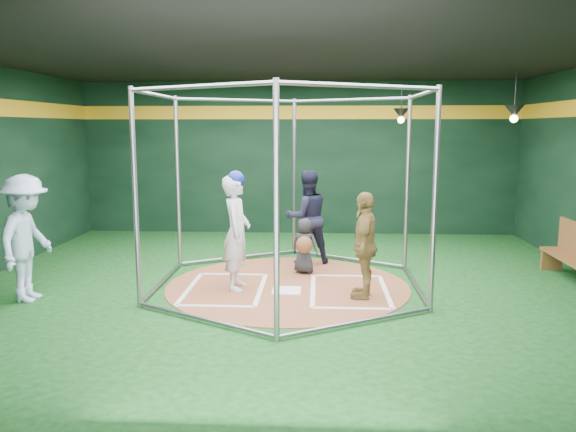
# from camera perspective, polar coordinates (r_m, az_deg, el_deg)

# --- Properties ---
(room_shell) EXTENTS (10.10, 9.10, 3.53)m
(room_shell) POSITION_cam_1_polar(r_m,az_deg,el_deg) (8.57, -0.03, 4.23)
(room_shell) COLOR #0C3811
(room_shell) RESTS_ON ground
(clay_disc) EXTENTS (3.80, 3.80, 0.01)m
(clay_disc) POSITION_cam_1_polar(r_m,az_deg,el_deg) (8.88, -0.04, -7.09)
(clay_disc) COLOR #965436
(clay_disc) RESTS_ON ground
(home_plate) EXTENTS (0.43, 0.43, 0.01)m
(home_plate) POSITION_cam_1_polar(r_m,az_deg,el_deg) (8.59, -0.15, -7.57)
(home_plate) COLOR white
(home_plate) RESTS_ON clay_disc
(batter_box_left) EXTENTS (1.17, 1.77, 0.01)m
(batter_box_left) POSITION_cam_1_polar(r_m,az_deg,el_deg) (8.74, -6.41, -7.34)
(batter_box_left) COLOR white
(batter_box_left) RESTS_ON clay_disc
(batter_box_right) EXTENTS (1.17, 1.77, 0.01)m
(batter_box_right) POSITION_cam_1_polar(r_m,az_deg,el_deg) (8.64, 6.23, -7.53)
(batter_box_right) COLOR white
(batter_box_right) RESTS_ON clay_disc
(batting_cage) EXTENTS (4.05, 4.67, 3.00)m
(batting_cage) POSITION_cam_1_polar(r_m,az_deg,el_deg) (8.59, -0.04, 2.53)
(batting_cage) COLOR gray
(batting_cage) RESTS_ON ground
(pendant_lamp_near) EXTENTS (0.34, 0.34, 0.90)m
(pendant_lamp_near) POSITION_cam_1_polar(r_m,az_deg,el_deg) (12.24, 11.42, 10.12)
(pendant_lamp_near) COLOR black
(pendant_lamp_near) RESTS_ON room_shell
(pendant_lamp_far) EXTENTS (0.34, 0.34, 0.90)m
(pendant_lamp_far) POSITION_cam_1_polar(r_m,az_deg,el_deg) (11.10, 22.00, 9.78)
(pendant_lamp_far) COLOR black
(pendant_lamp_far) RESTS_ON room_shell
(batter_figure) EXTENTS (0.42, 0.64, 1.82)m
(batter_figure) POSITION_cam_1_polar(r_m,az_deg,el_deg) (8.54, -5.26, -1.50)
(batter_figure) COLOR silver
(batter_figure) RESTS_ON clay_disc
(visitor_leopard) EXTENTS (0.53, 0.96, 1.55)m
(visitor_leopard) POSITION_cam_1_polar(r_m,az_deg,el_deg) (8.18, 7.81, -2.94)
(visitor_leopard) COLOR tan
(visitor_leopard) RESTS_ON clay_disc
(catcher_figure) EXTENTS (0.54, 0.62, 0.94)m
(catcher_figure) POSITION_cam_1_polar(r_m,az_deg,el_deg) (9.48, 1.69, -3.02)
(catcher_figure) COLOR black
(catcher_figure) RESTS_ON clay_disc
(umpire) EXTENTS (1.00, 0.89, 1.70)m
(umpire) POSITION_cam_1_polar(r_m,az_deg,el_deg) (10.13, 1.95, -0.12)
(umpire) COLOR black
(umpire) RESTS_ON clay_disc
(bystander_blue) EXTENTS (0.68, 1.18, 1.82)m
(bystander_blue) POSITION_cam_1_polar(r_m,az_deg,el_deg) (8.79, -25.03, -2.07)
(bystander_blue) COLOR #AECAE6
(bystander_blue) RESTS_ON ground
(dugout_bench) EXTENTS (0.37, 1.60, 0.93)m
(dugout_bench) POSITION_cam_1_polar(r_m,az_deg,el_deg) (10.17, 27.18, -3.29)
(dugout_bench) COLOR brown
(dugout_bench) RESTS_ON ground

